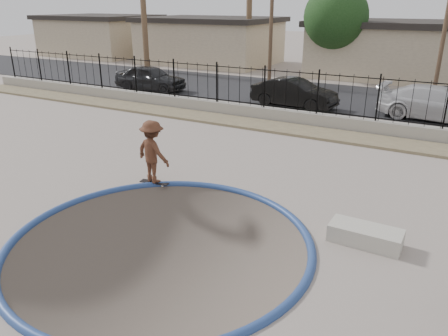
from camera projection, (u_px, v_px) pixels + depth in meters
ground at (325, 141)px, 21.01m from camera, size 120.00×120.00×2.20m
bowl_pit at (161, 243)px, 10.00m from camera, size 6.84×6.84×1.80m
coping_ring at (161, 243)px, 10.00m from camera, size 7.04×7.04×0.20m
rock_strip at (307, 132)px, 18.31m from camera, size 42.00×1.60×0.11m
retaining_wall at (316, 120)px, 19.12m from camera, size 42.00×0.45×0.60m
fence at (318, 93)px, 18.69m from camera, size 40.00×0.04×1.80m
street at (352, 99)px, 24.69m from camera, size 90.00×8.00×0.04m
house_west_far at (100, 35)px, 44.43m from camera, size 10.60×8.60×3.90m
house_west at (210, 40)px, 38.55m from camera, size 11.60×8.60×3.90m
house_center at (387, 48)px, 31.75m from camera, size 10.60×8.60×3.90m
utility_pole_left at (272, 9)px, 27.37m from camera, size 1.70×0.24×9.00m
street_tree_left at (336, 17)px, 29.46m from camera, size 4.32×4.32×6.36m
skater at (153, 155)px, 12.85m from camera, size 1.33×0.92×1.88m
skateboard at (155, 182)px, 13.16m from camera, size 0.94×0.36×0.08m
concrete_ledge at (365, 235)px, 9.91m from camera, size 1.61×0.73×0.40m
car_a at (150, 78)px, 26.68m from camera, size 4.55×2.13×1.51m
car_b at (294, 93)px, 22.48m from camera, size 4.50×1.86×1.45m
car_c at (437, 103)px, 19.99m from camera, size 5.34×2.40×1.52m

